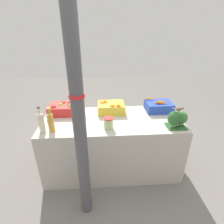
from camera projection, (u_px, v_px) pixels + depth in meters
name	position (u px, v px, depth m)	size (l,w,h in m)	color
ground_plane	(112.00, 165.00, 2.55)	(10.00, 10.00, 0.00)	slate
market_table	(112.00, 144.00, 2.39)	(1.76, 0.77, 0.77)	#B7B2A8
support_pole	(78.00, 109.00, 1.42)	(0.13, 0.13, 2.43)	#4C4C51
apple_crate	(63.00, 108.00, 2.34)	(0.35, 0.28, 0.16)	red
orange_crate	(110.00, 107.00, 2.38)	(0.35, 0.28, 0.16)	gold
carrot_crate	(159.00, 106.00, 2.42)	(0.35, 0.28, 0.17)	#2847B7
broccoli_pile	(178.00, 118.00, 2.01)	(0.25, 0.19, 0.20)	#2D602D
juice_bottle_cloudy	(41.00, 121.00, 1.90)	(0.06, 0.06, 0.30)	beige
juice_bottle_amber	(51.00, 121.00, 1.91)	(0.06, 0.06, 0.29)	gold
pickle_jar	(108.00, 123.00, 1.99)	(0.11, 0.11, 0.13)	#B2C684
sparrow_bird	(179.00, 109.00, 1.95)	(0.14, 0.04, 0.05)	#4C3D2D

